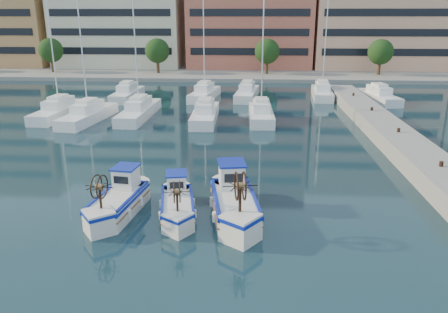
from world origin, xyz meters
TOP-DOWN VIEW (x-y plane):
  - ground at (0.00, 0.00)m, footprint 300.00×300.00m
  - quay at (13.00, 8.00)m, footprint 3.00×60.00m
  - waterfront at (9.23, 65.04)m, footprint 180.00×40.00m
  - yacht_marina at (-3.39, 27.77)m, footprint 37.15×23.08m
  - fishing_boat_a at (-4.87, 0.94)m, footprint 2.36×4.56m
  - fishing_boat_b at (-1.88, 0.90)m, footprint 2.28×4.09m
  - fishing_boat_c at (1.00, 0.92)m, footprint 2.83×5.23m

SIDE VIEW (x-z plane):
  - ground at x=0.00m, z-range 0.00..0.00m
  - yacht_marina at x=-3.39m, z-range -5.22..6.28m
  - quay at x=13.00m, z-range 0.00..1.20m
  - fishing_boat_b at x=-1.88m, z-range -0.56..1.93m
  - fishing_boat_a at x=-4.87m, z-range -0.62..2.15m
  - fishing_boat_c at x=1.00m, z-range -0.71..2.46m
  - waterfront at x=9.23m, z-range -1.70..23.90m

